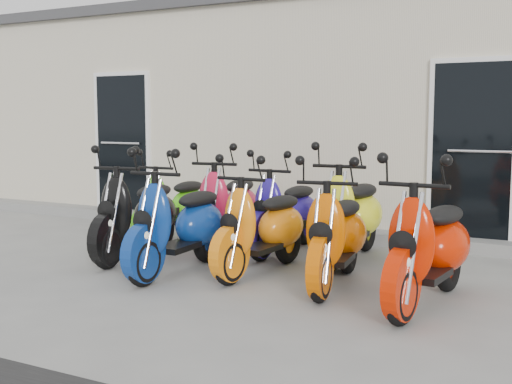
% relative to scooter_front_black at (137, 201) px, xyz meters
% --- Properties ---
extents(ground, '(80.00, 80.00, 0.00)m').
position_rel_scooter_front_black_xyz_m(ground, '(1.16, 0.09, -0.65)').
color(ground, gray).
rests_on(ground, ground).
extents(building, '(14.00, 6.00, 3.20)m').
position_rel_scooter_front_black_xyz_m(building, '(1.16, 5.29, 0.95)').
color(building, beige).
rests_on(building, ground).
extents(roof_cap, '(14.20, 6.20, 0.16)m').
position_rel_scooter_front_black_xyz_m(roof_cap, '(1.16, 5.29, 2.63)').
color(roof_cap, '#3F3F42').
rests_on(roof_cap, building).
extents(front_step, '(14.00, 0.40, 0.15)m').
position_rel_scooter_front_black_xyz_m(front_step, '(1.16, 2.11, -0.58)').
color(front_step, gray).
rests_on(front_step, ground).
extents(door_left, '(1.07, 0.08, 2.22)m').
position_rel_scooter_front_black_xyz_m(door_left, '(-2.04, 2.26, 0.61)').
color(door_left, black).
rests_on(door_left, front_step).
extents(scooter_front_black, '(0.84, 1.83, 1.31)m').
position_rel_scooter_front_black_xyz_m(scooter_front_black, '(0.00, 0.00, 0.00)').
color(scooter_front_black, black).
rests_on(scooter_front_black, ground).
extents(scooter_front_blue, '(0.68, 1.79, 1.31)m').
position_rel_scooter_front_black_xyz_m(scooter_front_blue, '(0.83, -0.39, 0.00)').
color(scooter_front_blue, navy).
rests_on(scooter_front_blue, ground).
extents(scooter_front_orange_a, '(0.77, 1.74, 1.25)m').
position_rel_scooter_front_black_xyz_m(scooter_front_orange_a, '(1.60, -0.01, -0.03)').
color(scooter_front_orange_a, orange).
rests_on(scooter_front_orange_a, ground).
extents(scooter_front_orange_b, '(0.83, 1.78, 1.27)m').
position_rel_scooter_front_black_xyz_m(scooter_front_orange_b, '(2.45, -0.14, -0.02)').
color(scooter_front_orange_b, '#D55901').
rests_on(scooter_front_orange_b, ground).
extents(scooter_front_red, '(0.84, 1.86, 1.33)m').
position_rel_scooter_front_black_xyz_m(scooter_front_red, '(3.37, -0.40, 0.01)').
color(scooter_front_red, red).
rests_on(scooter_front_red, ground).
extents(scooter_back_green, '(0.60, 1.64, 1.21)m').
position_rel_scooter_front_black_xyz_m(scooter_back_green, '(-0.25, 1.07, -0.05)').
color(scooter_back_green, '#54D414').
rests_on(scooter_back_green, ground).
extents(scooter_back_red, '(0.85, 1.84, 1.31)m').
position_rel_scooter_front_black_xyz_m(scooter_back_red, '(0.61, 1.00, 0.00)').
color(scooter_back_red, red).
rests_on(scooter_back_red, ground).
extents(scooter_back_blue, '(0.69, 1.71, 1.24)m').
position_rel_scooter_front_black_xyz_m(scooter_back_blue, '(1.36, 1.05, -0.03)').
color(scooter_back_blue, navy).
rests_on(scooter_back_blue, ground).
extents(scooter_back_yellow, '(0.68, 1.83, 1.35)m').
position_rel_scooter_front_black_xyz_m(scooter_back_yellow, '(2.21, 0.98, 0.02)').
color(scooter_back_yellow, yellow).
rests_on(scooter_back_yellow, ground).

